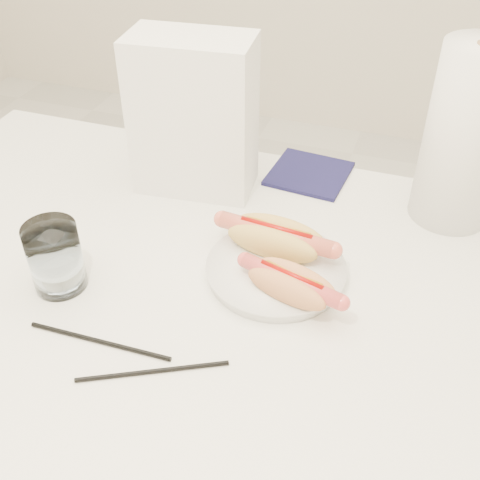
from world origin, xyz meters
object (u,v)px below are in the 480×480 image
(table, at_px, (193,309))
(hotdog_right, at_px, (291,284))
(napkin_box, at_px, (194,116))
(plate, at_px, (276,271))
(paper_towel_roll, at_px, (467,137))
(water_glass, at_px, (55,257))
(hotdog_left, at_px, (276,238))

(table, xyz_separation_m, hotdog_right, (0.15, 0.00, 0.10))
(table, relative_size, napkin_box, 4.38)
(plate, relative_size, paper_towel_roll, 0.69)
(hotdog_right, bearing_deg, table, -163.22)
(paper_towel_roll, bearing_deg, water_glass, -144.74)
(hotdog_right, bearing_deg, plate, 141.03)
(table, bearing_deg, hotdog_right, 1.32)
(plate, bearing_deg, hotdog_right, -54.43)
(plate, height_order, hotdog_right, hotdog_right)
(table, distance_m, paper_towel_roll, 0.51)
(hotdog_left, height_order, paper_towel_roll, paper_towel_roll)
(water_glass, bearing_deg, hotdog_right, 12.48)
(table, relative_size, water_glass, 11.36)
(paper_towel_roll, bearing_deg, hotdog_left, -139.24)
(hotdog_left, xyz_separation_m, water_glass, (-0.28, -0.16, 0.01))
(plate, distance_m, hotdog_right, 0.07)
(hotdog_left, bearing_deg, water_glass, -144.19)
(plate, bearing_deg, hotdog_left, 107.98)
(table, xyz_separation_m, plate, (0.12, 0.05, 0.07))
(plate, xyz_separation_m, hotdog_right, (0.04, -0.05, 0.03))
(water_glass, distance_m, napkin_box, 0.34)
(hotdog_right, distance_m, napkin_box, 0.36)
(hotdog_right, relative_size, napkin_box, 0.57)
(hotdog_right, xyz_separation_m, napkin_box, (-0.24, 0.25, 0.10))
(plate, distance_m, hotdog_left, 0.05)
(plate, height_order, hotdog_left, hotdog_left)
(table, distance_m, hotdog_left, 0.17)
(plate, bearing_deg, table, -155.29)
(hotdog_left, relative_size, paper_towel_roll, 0.62)
(plate, distance_m, water_glass, 0.32)
(water_glass, distance_m, paper_towel_roll, 0.65)
(hotdog_left, bearing_deg, paper_towel_roll, 46.80)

